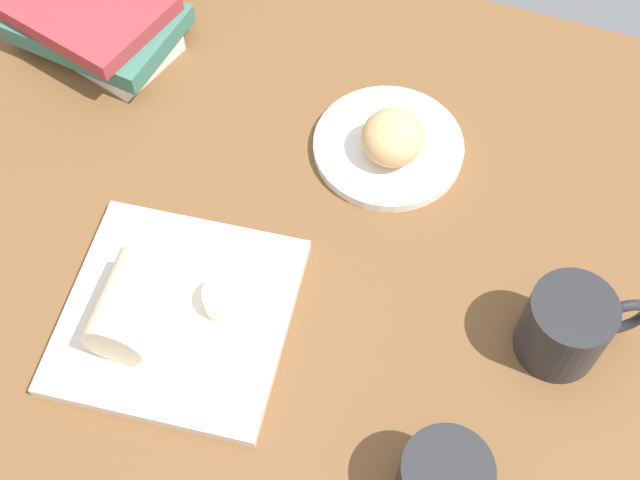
{
  "coord_description": "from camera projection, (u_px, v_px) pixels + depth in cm",
  "views": [
    {
      "loc": [
        29.73,
        -51.88,
        92.45
      ],
      "look_at": [
        12.41,
        -3.54,
        7.0
      ],
      "focal_mm": 47.68,
      "sensor_mm": 36.0,
      "label": 1
    }
  ],
  "objects": [
    {
      "name": "breakfast_wrap",
      "position": [
        131.0,
        305.0,
        0.93
      ],
      "size": [
        7.85,
        11.58,
        7.05
      ],
      "primitive_type": "cylinder",
      "rotation": [
        1.57,
        0.0,
        0.07
      ],
      "color": "beige",
      "rests_on": "square_plate"
    },
    {
      "name": "book_stack",
      "position": [
        96.0,
        21.0,
        1.17
      ],
      "size": [
        24.62,
        20.51,
        7.65
      ],
      "color": "silver",
      "rests_on": "dining_table"
    },
    {
      "name": "square_plate",
      "position": [
        178.0,
        315.0,
        0.97
      ],
      "size": [
        28.03,
        28.03,
        1.6
      ],
      "primitive_type": "cube",
      "rotation": [
        0.0,
        0.0,
        0.11
      ],
      "color": "silver",
      "rests_on": "dining_table"
    },
    {
      "name": "sauce_cup",
      "position": [
        225.0,
        298.0,
        0.96
      ],
      "size": [
        5.14,
        5.14,
        2.79
      ],
      "color": "silver",
      "rests_on": "square_plate"
    },
    {
      "name": "dining_table",
      "position": [
        238.0,
        210.0,
        1.08
      ],
      "size": [
        110.0,
        90.0,
        4.0
      ],
      "primitive_type": "cube",
      "color": "brown",
      "rests_on": "ground"
    },
    {
      "name": "round_plate",
      "position": [
        388.0,
        147.0,
        1.1
      ],
      "size": [
        19.45,
        19.45,
        1.4
      ],
      "primitive_type": "cylinder",
      "color": "white",
      "rests_on": "dining_table"
    },
    {
      "name": "second_mug",
      "position": [
        569.0,
        326.0,
        0.92
      ],
      "size": [
        13.5,
        10.1,
        9.71
      ],
      "color": "#262628",
      "rests_on": "dining_table"
    },
    {
      "name": "scone_pastry",
      "position": [
        393.0,
        137.0,
        1.06
      ],
      "size": [
        8.16,
        8.49,
        6.26
      ],
      "primitive_type": "ellipsoid",
      "rotation": [
        0.0,
        0.0,
        4.74
      ],
      "color": "#DEAB6F",
      "rests_on": "round_plate"
    }
  ]
}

